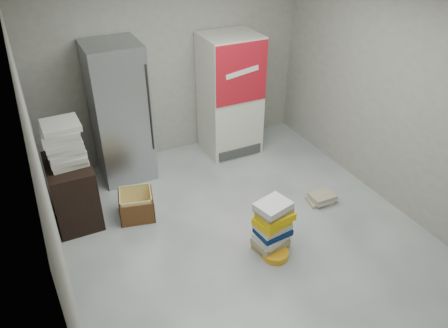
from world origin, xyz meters
name	(u,v)px	position (x,y,z in m)	size (l,w,h in m)	color
ground	(253,244)	(0.00, 0.00, 0.00)	(5.00, 5.00, 0.00)	silver
room_shell	(260,101)	(0.00, 0.00, 1.80)	(4.04, 5.04, 2.82)	#A5A194
steel_fridge	(120,113)	(-0.90, 2.13, 0.95)	(0.70, 0.72, 1.90)	#ABADB3
coke_cooler	(230,95)	(0.75, 2.12, 0.90)	(0.80, 0.73, 1.80)	silver
wood_shelf	(73,191)	(-1.73, 1.40, 0.40)	(0.50, 0.80, 0.80)	black
supply_box_stack	(63,143)	(-1.72, 1.39, 1.06)	(0.44, 0.43, 0.52)	silver
phonebook_stack_main	(272,226)	(0.15, -0.14, 0.33)	(0.45, 0.40, 0.66)	tan
phonebook_stack_side	(322,198)	(1.19, 0.32, 0.07)	(0.36, 0.29, 0.14)	tan
cardboard_box	(137,206)	(-1.05, 1.11, 0.14)	(0.50, 0.50, 0.34)	gold
bucket_lid	(276,254)	(0.12, -0.28, 0.04)	(0.29, 0.29, 0.08)	#F5A518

